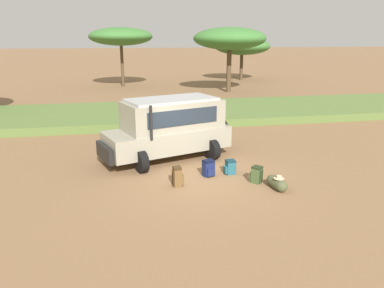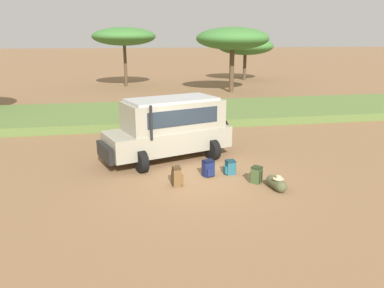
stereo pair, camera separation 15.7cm
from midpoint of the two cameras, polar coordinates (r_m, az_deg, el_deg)
The scene contains 11 objects.
ground_plane at distance 13.04m, azimuth 1.49°, elevation -5.29°, with size 320.00×320.00×0.00m, color olive.
grass_bank at distance 23.13m, azimuth -4.04°, elevation 4.72°, with size 120.00×7.00×0.44m.
safari_vehicle at distance 14.86m, azimuth -3.05°, elevation 2.59°, with size 5.45×3.65×2.44m.
backpack_beside_front_wheel at distance 12.78m, azimuth 10.10°, elevation -4.66°, with size 0.46×0.46×0.57m.
backpack_cluster_center at distance 13.46m, azimuth 6.14°, elevation -3.55°, with size 0.44×0.34×0.51m.
backpack_near_rear_wheel at distance 12.34m, azimuth -1.94°, elevation -4.99°, with size 0.38×0.35×0.65m.
backpack_outermost at distance 13.19m, azimuth 2.85°, elevation -3.73°, with size 0.45×0.45×0.59m.
duffel_bag_low_black_case at distance 12.43m, azimuth 13.11°, elevation -5.86°, with size 0.45×0.95×0.48m.
acacia_tree_centre_back at distance 37.90m, azimuth -10.21°, elevation 15.81°, with size 6.07×6.55×5.63m.
acacia_tree_right_mid at distance 33.48m, azimuth 6.34°, elevation 15.65°, with size 6.28×5.92×5.55m.
acacia_tree_far_right at distance 43.49m, azimuth 8.25°, elevation 14.53°, with size 6.20×6.23×4.69m.
Camera 2 is at (-2.49, -11.89, 4.74)m, focal length 35.00 mm.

